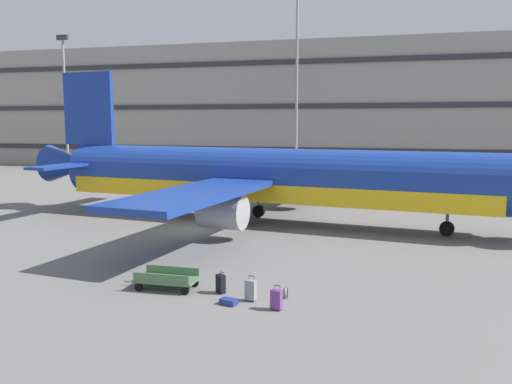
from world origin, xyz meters
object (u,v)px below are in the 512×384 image
object	(u,v)px
airliner	(261,178)
backpack_large	(285,293)
suitcase_upright	(276,299)
baggage_cart	(167,279)
suitcase_red	(251,290)
suitcase_navy	(221,283)
suitcase_purple	(229,302)

from	to	relation	value
airliner	backpack_large	xyz separation A→B (m)	(5.13, -15.71, -2.94)
suitcase_upright	backpack_large	bearing A→B (deg)	89.23
suitcase_upright	baggage_cart	size ratio (longest dim) A/B	0.28
suitcase_red	baggage_cart	xyz separation A→B (m)	(-3.87, 0.52, -0.02)
baggage_cart	suitcase_navy	bearing A→B (deg)	1.65
suitcase_upright	backpack_large	world-z (taller)	suitcase_upright
suitcase_navy	suitcase_red	world-z (taller)	suitcase_red
airliner	suitcase_upright	bearing A→B (deg)	-73.39
airliner	suitcase_upright	world-z (taller)	airliner
suitcase_red	airliner	bearing A→B (deg)	103.33
airliner	suitcase_red	xyz separation A→B (m)	(3.89, -16.41, -2.70)
suitcase_purple	backpack_large	distance (m)	2.36
suitcase_purple	suitcase_navy	bearing A→B (deg)	121.79
airliner	backpack_large	world-z (taller)	airliner
suitcase_red	backpack_large	distance (m)	1.44
airliner	baggage_cart	xyz separation A→B (m)	(0.02, -15.89, -2.72)
suitcase_upright	backpack_large	distance (m)	1.43
suitcase_navy	suitcase_purple	bearing A→B (deg)	-58.21
airliner	baggage_cart	size ratio (longest dim) A/B	11.47
suitcase_purple	suitcase_upright	distance (m)	1.96
suitcase_red	backpack_large	size ratio (longest dim) A/B	2.10
airliner	suitcase_purple	bearing A→B (deg)	-79.43
airliner	baggage_cart	distance (m)	16.12
suitcase_navy	baggage_cart	size ratio (longest dim) A/B	0.27
suitcase_red	baggage_cart	distance (m)	3.90
airliner	suitcase_purple	size ratio (longest dim) A/B	50.79
suitcase_upright	baggage_cart	bearing A→B (deg)	166.33
suitcase_purple	baggage_cart	xyz separation A→B (m)	(-3.16, 1.15, 0.31)
suitcase_navy	suitcase_purple	distance (m)	1.46
airliner	suitcase_upright	size ratio (longest dim) A/B	40.32
suitcase_upright	baggage_cart	xyz separation A→B (m)	(-5.09, 1.24, 0.01)
backpack_large	suitcase_navy	bearing A→B (deg)	-177.82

